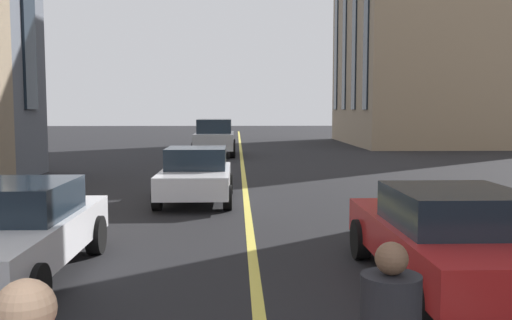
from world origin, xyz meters
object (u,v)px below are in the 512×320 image
(car_silver_mid, at_px, (215,137))
(car_white_parked_b, at_px, (9,231))
(car_red_parked_a, at_px, (449,236))
(car_white_near, at_px, (196,175))

(car_silver_mid, xyz_separation_m, car_white_parked_b, (-21.33, 2.09, -0.27))
(car_red_parked_a, bearing_deg, car_white_near, 28.13)
(car_silver_mid, distance_m, car_red_parked_a, 22.26)
(car_silver_mid, relative_size, car_white_near, 1.21)
(car_silver_mid, xyz_separation_m, car_white_near, (-14.58, -0.07, -0.27))
(car_silver_mid, bearing_deg, car_white_parked_b, 174.40)
(car_silver_mid, bearing_deg, car_red_parked_a, -169.70)
(car_silver_mid, relative_size, car_red_parked_a, 1.07)
(car_silver_mid, height_order, car_red_parked_a, car_silver_mid)
(car_red_parked_a, height_order, car_white_parked_b, same)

